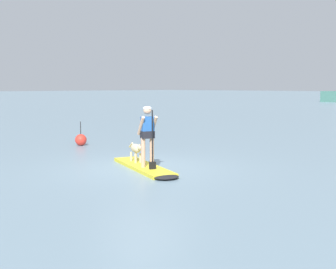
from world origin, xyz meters
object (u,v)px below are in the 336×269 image
marker_buoy (81,140)px  person_paddler (148,132)px  paddleboard (146,168)px  dog (136,149)px

marker_buoy → person_paddler: bearing=-15.7°
paddleboard → person_paddler: size_ratio=2.05×
person_paddler → marker_buoy: 6.05m
marker_buoy → dog: bearing=-15.0°
paddleboard → dog: (-0.72, 0.26, 0.44)m
person_paddler → dog: bearing=160.2°
person_paddler → marker_buoy: (-5.76, 1.62, -0.85)m
marker_buoy → paddleboard: bearing=-15.6°
paddleboard → person_paddler: 1.04m
paddleboard → person_paddler: bearing=-19.8°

